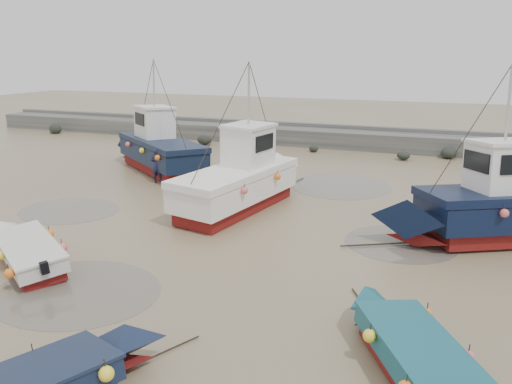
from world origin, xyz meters
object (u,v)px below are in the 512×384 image
dinghy_0 (28,247)px  dinghy_2 (407,341)px  cabin_boat_0 (157,147)px  cabin_boat_1 (244,177)px  cabin_boat_2 (510,205)px  person (158,183)px

dinghy_0 → dinghy_2: size_ratio=1.07×
dinghy_0 → cabin_boat_0: (-3.26, 13.18, 0.79)m
dinghy_0 → cabin_boat_0: 13.60m
cabin_boat_1 → cabin_boat_2: same height
person → dinghy_0: bearing=89.0°
dinghy_2 → cabin_boat_1: cabin_boat_1 is taller
dinghy_2 → person: (-13.53, 11.79, -0.55)m
cabin_boat_1 → person: size_ratio=5.36×
cabin_boat_2 → person: bearing=52.7°
dinghy_0 → cabin_boat_1: 9.24m
dinghy_0 → cabin_boat_0: bearing=47.3°
cabin_boat_2 → person: (-16.31, 2.66, -1.32)m
dinghy_2 → cabin_boat_2: cabin_boat_2 is taller
dinghy_0 → cabin_boat_0: size_ratio=0.62×
cabin_boat_0 → cabin_boat_2: 18.76m
dinghy_0 → person: dinghy_0 is taller
cabin_boat_0 → person: 3.44m
dinghy_0 → cabin_boat_2: cabin_boat_2 is taller
cabin_boat_1 → cabin_boat_2: size_ratio=1.00×
person → cabin_boat_1: bearing=148.7°
cabin_boat_1 → cabin_boat_2: bearing=9.0°
cabin_boat_0 → cabin_boat_2: same height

